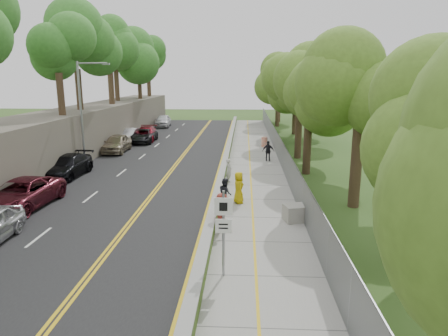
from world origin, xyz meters
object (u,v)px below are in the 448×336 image
concrete_block (297,213)px  painter_0 (239,188)px  construction_barrel (264,142)px  signpost (223,224)px  streetlight (84,107)px  car_2 (21,194)px  person_far (268,151)px

concrete_block → painter_0: 3.93m
construction_barrel → signpost: bearing=-95.7°
streetlight → concrete_block: bearing=-37.6°
car_2 → painter_0: size_ratio=3.15×
streetlight → concrete_block: streetlight is taller
concrete_block → car_2: 14.41m
car_2 → person_far: 18.80m
car_2 → signpost: bearing=-28.6°
streetlight → signpost: streetlight is taller
streetlight → construction_barrel: size_ratio=8.24×
car_2 → person_far: person_far is taller
construction_barrel → painter_0: (-2.27, -18.25, 0.39)m
person_far → painter_0: bearing=86.6°
streetlight → painter_0: size_ratio=4.55×
streetlight → signpost: bearing=-55.9°
concrete_block → painter_0: painter_0 is taller
concrete_block → person_far: bearing=92.4°
person_far → construction_barrel: bearing=-82.2°
signpost → construction_barrel: bearing=84.3°
painter_0 → construction_barrel: bearing=-20.0°
person_far → concrete_block: bearing=100.2°
person_far → signpost: bearing=90.1°
construction_barrel → person_far: bearing=-90.0°
signpost → painter_0: 8.38m
streetlight → construction_barrel: 17.58m
streetlight → car_2: (0.41, -10.17, -3.83)m
signpost → concrete_block: (3.25, 5.64, -1.52)m
painter_0 → person_far: size_ratio=1.04×
signpost → car_2: (-11.11, 6.85, -1.15)m
streetlight → construction_barrel: (14.18, 9.54, -4.10)m
construction_barrel → person_far: 6.91m
car_2 → streetlight: bearing=95.3°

